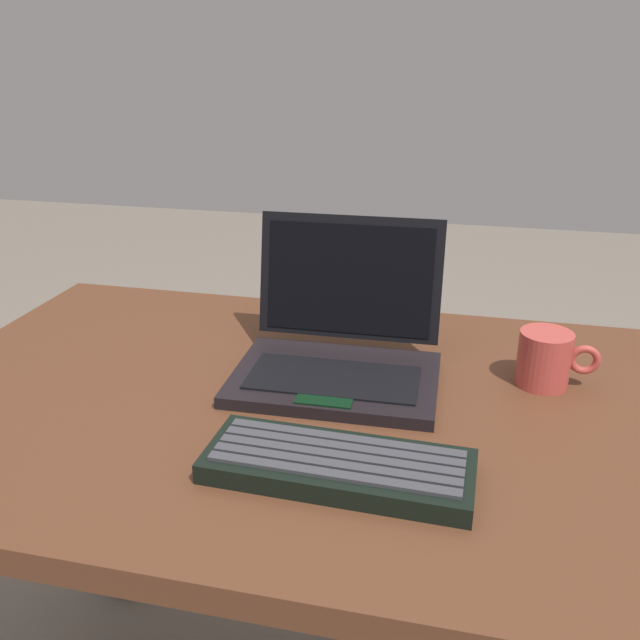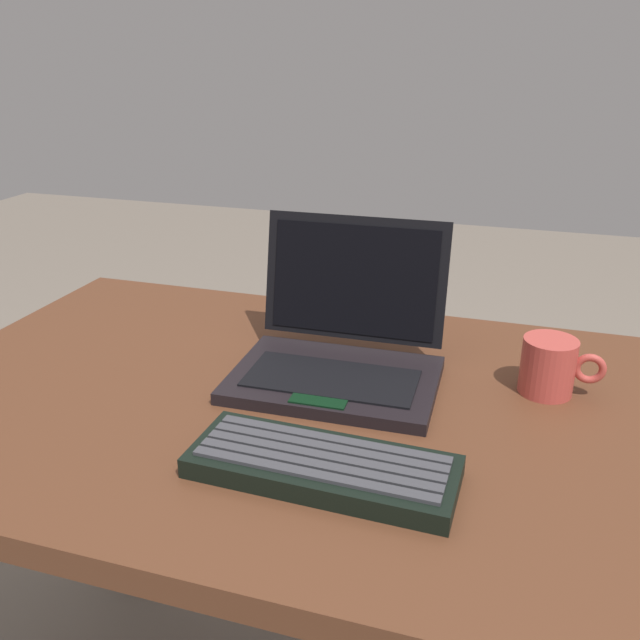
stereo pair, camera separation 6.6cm
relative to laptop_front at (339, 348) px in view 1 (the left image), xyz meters
The scene contains 4 objects.
desk 0.20m from the laptop_front, 45.60° to the right, with size 1.36×0.72×0.74m.
laptop_front is the anchor object (origin of this frame).
external_keyboard 0.25m from the laptop_front, 78.88° to the right, with size 0.31×0.12×0.03m.
coffee_mug 0.29m from the laptop_front, ahead, with size 0.11×0.07×0.08m.
Camera 1 is at (0.09, -0.79, 1.19)m, focal length 37.48 mm.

